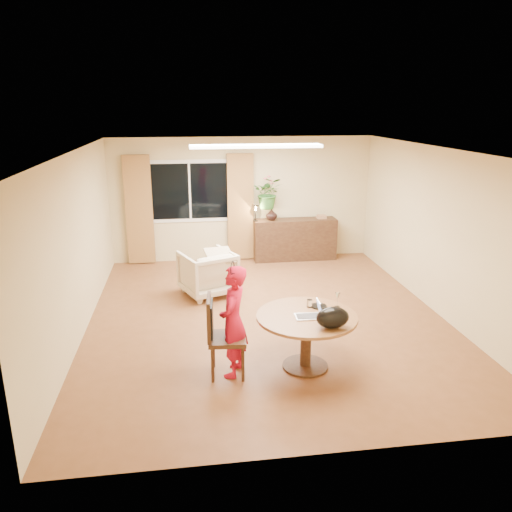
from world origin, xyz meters
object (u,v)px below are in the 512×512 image
Objects in this scene: dining_table at (306,326)px; sideboard at (295,239)px; dining_chair at (227,336)px; armchair at (208,273)px; child at (233,321)px.

dining_table is 4.69m from sideboard.
dining_table is at bearing 6.75° from dining_chair.
sideboard is at bearing 79.37° from dining_table.
armchair is at bearing -136.85° from sideboard.
dining_chair is 0.73× the size of child.
dining_chair is at bearing -64.26° from child.
armchair is 0.49× the size of sideboard.
dining_chair is 5.00m from sideboard.
armchair is at bearing 111.77° from dining_table.
dining_chair is at bearing 69.81° from armchair.
dining_table is at bearing -100.63° from sideboard.
dining_chair is 1.19× the size of armchair.
dining_chair is 0.20m from child.
child is at bearing 12.11° from dining_chair.
armchair is (-0.11, 2.79, -0.12)m from dining_chair.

